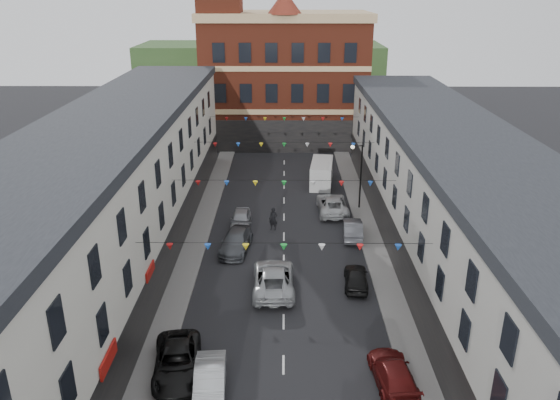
{
  "coord_description": "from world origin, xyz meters",
  "views": [
    {
      "loc": [
        0.01,
        -31.79,
        18.67
      ],
      "look_at": [
        -0.3,
        6.54,
        3.74
      ],
      "focal_mm": 35.0,
      "sensor_mm": 36.0,
      "label": 1
    }
  ],
  "objects_px": {
    "car_left_b": "(210,382)",
    "white_van": "(322,173)",
    "pedestrian": "(273,219)",
    "car_left_e": "(241,219)",
    "car_right_c": "(393,374)",
    "street_lamp": "(358,168)",
    "car_left_c": "(177,362)",
    "car_left_d": "(236,242)",
    "car_right_d": "(356,278)",
    "car_right_e": "(353,229)",
    "moving_car": "(274,278)",
    "car_right_f": "(332,204)"
  },
  "relations": [
    {
      "from": "car_left_b",
      "to": "car_left_c",
      "type": "xyz_separation_m",
      "value": [
        -1.87,
        1.5,
        0.01
      ]
    },
    {
      "from": "car_left_d",
      "to": "car_right_f",
      "type": "distance_m",
      "value": 10.99
    },
    {
      "from": "car_right_c",
      "to": "car_right_d",
      "type": "xyz_separation_m",
      "value": [
        -0.67,
        9.73,
        -0.02
      ]
    },
    {
      "from": "street_lamp",
      "to": "car_left_e",
      "type": "relative_size",
      "value": 1.51
    },
    {
      "from": "street_lamp",
      "to": "white_van",
      "type": "xyz_separation_m",
      "value": [
        -2.75,
        6.66,
        -2.72
      ]
    },
    {
      "from": "car_left_d",
      "to": "car_right_e",
      "type": "height_order",
      "value": "car_left_d"
    },
    {
      "from": "car_right_c",
      "to": "pedestrian",
      "type": "distance_m",
      "value": 19.9
    },
    {
      "from": "car_right_f",
      "to": "white_van",
      "type": "distance_m",
      "value": 7.51
    },
    {
      "from": "car_left_c",
      "to": "car_left_d",
      "type": "xyz_separation_m",
      "value": [
        1.83,
        14.29,
        0.0
      ]
    },
    {
      "from": "street_lamp",
      "to": "car_left_c",
      "type": "relative_size",
      "value": 1.17
    },
    {
      "from": "car_left_c",
      "to": "car_right_e",
      "type": "bearing_deg",
      "value": 48.86
    },
    {
      "from": "street_lamp",
      "to": "moving_car",
      "type": "height_order",
      "value": "street_lamp"
    },
    {
      "from": "car_left_d",
      "to": "car_left_e",
      "type": "relative_size",
      "value": 1.25
    },
    {
      "from": "white_van",
      "to": "car_left_d",
      "type": "bearing_deg",
      "value": -109.62
    },
    {
      "from": "car_left_e",
      "to": "white_van",
      "type": "bearing_deg",
      "value": 56.02
    },
    {
      "from": "car_left_c",
      "to": "street_lamp",
      "type": "bearing_deg",
      "value": 54.17
    },
    {
      "from": "car_left_d",
      "to": "car_right_f",
      "type": "bearing_deg",
      "value": 50.48
    },
    {
      "from": "pedestrian",
      "to": "car_left_e",
      "type": "bearing_deg",
      "value": -177.26
    },
    {
      "from": "car_left_b",
      "to": "car_right_f",
      "type": "distance_m",
      "value": 24.69
    },
    {
      "from": "car_left_b",
      "to": "car_right_e",
      "type": "height_order",
      "value": "car_left_b"
    },
    {
      "from": "car_left_d",
      "to": "car_right_c",
      "type": "distance_m",
      "value": 17.63
    },
    {
      "from": "car_left_b",
      "to": "car_left_e",
      "type": "relative_size",
      "value": 1.08
    },
    {
      "from": "car_left_e",
      "to": "moving_car",
      "type": "xyz_separation_m",
      "value": [
        2.93,
        -10.18,
        0.13
      ]
    },
    {
      "from": "car_left_b",
      "to": "car_left_e",
      "type": "xyz_separation_m",
      "value": [
        0.0,
        20.21,
        -0.03
      ]
    },
    {
      "from": "car_right_c",
      "to": "car_right_d",
      "type": "relative_size",
      "value": 1.2
    },
    {
      "from": "street_lamp",
      "to": "car_left_c",
      "type": "height_order",
      "value": "street_lamp"
    },
    {
      "from": "car_left_e",
      "to": "car_right_f",
      "type": "distance_m",
      "value": 8.51
    },
    {
      "from": "car_right_d",
      "to": "car_right_e",
      "type": "xyz_separation_m",
      "value": [
        0.67,
        7.82,
        0.04
      ]
    },
    {
      "from": "street_lamp",
      "to": "car_left_c",
      "type": "distance_m",
      "value": 25.9
    },
    {
      "from": "car_left_b",
      "to": "car_right_f",
      "type": "bearing_deg",
      "value": 66.79
    },
    {
      "from": "white_van",
      "to": "car_left_e",
      "type": "bearing_deg",
      "value": -118.1
    },
    {
      "from": "street_lamp",
      "to": "moving_car",
      "type": "bearing_deg",
      "value": -116.97
    },
    {
      "from": "car_left_b",
      "to": "pedestrian",
      "type": "xyz_separation_m",
      "value": [
        2.72,
        19.57,
        0.26
      ]
    },
    {
      "from": "car_left_c",
      "to": "pedestrian",
      "type": "xyz_separation_m",
      "value": [
        4.6,
        18.07,
        0.25
      ]
    },
    {
      "from": "car_left_d",
      "to": "car_left_e",
      "type": "height_order",
      "value": "car_left_d"
    },
    {
      "from": "car_left_c",
      "to": "car_right_c",
      "type": "height_order",
      "value": "car_left_c"
    },
    {
      "from": "car_left_c",
      "to": "white_van",
      "type": "distance_m",
      "value": 30.81
    },
    {
      "from": "car_left_b",
      "to": "car_left_e",
      "type": "height_order",
      "value": "car_left_b"
    },
    {
      "from": "car_left_b",
      "to": "white_van",
      "type": "bearing_deg",
      "value": 71.96
    },
    {
      "from": "car_left_b",
      "to": "car_right_d",
      "type": "relative_size",
      "value": 1.11
    },
    {
      "from": "car_right_f",
      "to": "moving_car",
      "type": "height_order",
      "value": "moving_car"
    },
    {
      "from": "street_lamp",
      "to": "car_right_d",
      "type": "height_order",
      "value": "street_lamp"
    },
    {
      "from": "car_left_b",
      "to": "car_right_e",
      "type": "distance_m",
      "value": 20.41
    },
    {
      "from": "car_left_c",
      "to": "car_right_c",
      "type": "relative_size",
      "value": 1.11
    },
    {
      "from": "car_left_e",
      "to": "pedestrian",
      "type": "height_order",
      "value": "pedestrian"
    },
    {
      "from": "car_left_c",
      "to": "car_right_d",
      "type": "distance_m",
      "value": 13.65
    },
    {
      "from": "car_left_b",
      "to": "white_van",
      "type": "height_order",
      "value": "white_van"
    },
    {
      "from": "car_right_e",
      "to": "white_van",
      "type": "relative_size",
      "value": 0.79
    },
    {
      "from": "car_left_d",
      "to": "moving_car",
      "type": "bearing_deg",
      "value": -55.99
    },
    {
      "from": "car_right_d",
      "to": "pedestrian",
      "type": "xyz_separation_m",
      "value": [
        -5.71,
        9.11,
        0.31
      ]
    }
  ]
}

